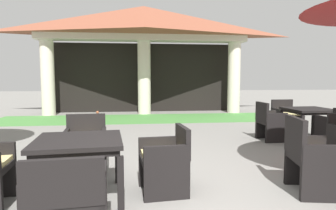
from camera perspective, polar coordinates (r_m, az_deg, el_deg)
background_pavilion at (r=11.83m, az=-4.76°, el=13.87°), size 8.52×2.49×4.19m
lawn_strip at (r=10.31m, az=-4.36°, el=-2.64°), size 10.32×2.41×0.01m
patio_chair_near_foreground_west at (r=4.08m, az=26.06°, el=-9.33°), size 0.63×0.71×0.95m
patio_table_mid_right at (r=3.60m, az=-17.03°, el=-7.73°), size 1.07×1.07×0.72m
patio_chair_mid_right_north at (r=4.65m, az=-15.78°, el=-7.48°), size 0.67×0.62×0.86m
patio_chair_mid_right_east at (r=3.71m, az=-0.50°, el=-10.77°), size 0.61×0.62×0.83m
patio_chair_mid_right_south at (r=2.68m, az=-18.99°, el=-17.33°), size 0.69×0.61×0.83m
patio_table_far_back at (r=7.53m, az=25.78°, el=-1.31°), size 0.99×0.99×0.72m
patio_chair_far_back_west at (r=7.06m, az=19.21°, el=-3.23°), size 0.52×0.58×0.88m
patio_chair_far_back_north at (r=8.37m, az=22.01°, el=-2.10°), size 0.64×0.56×0.84m
terracotta_urn at (r=8.92m, az=-13.57°, el=-2.81°), size 0.30×0.30×0.45m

